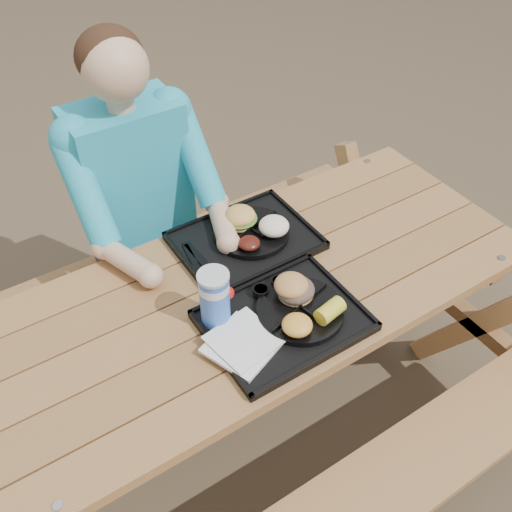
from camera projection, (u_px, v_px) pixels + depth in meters
ground at (256, 413)px, 2.31m from camera, size 60.00×60.00×0.00m
picnic_table at (256, 358)px, 2.05m from camera, size 1.80×1.49×0.75m
tray_near at (284, 321)px, 1.67m from camera, size 0.45×0.35×0.02m
tray_far at (245, 242)px, 1.93m from camera, size 0.45×0.35×0.02m
plate_near at (300, 310)px, 1.68m from camera, size 0.26×0.26×0.02m
plate_far at (251, 232)px, 1.93m from camera, size 0.26×0.26×0.02m
napkin_stack at (242, 344)px, 1.59m from camera, size 0.23×0.23×0.02m
soda_cup at (215, 299)px, 1.61m from camera, size 0.09×0.09×0.17m
condiment_bbq at (261, 292)px, 1.72m from camera, size 0.05×0.05×0.03m
condiment_mustard at (279, 283)px, 1.75m from camera, size 0.05×0.05×0.03m
sandwich at (296, 282)px, 1.67m from camera, size 0.11×0.11×0.11m
mac_cheese at (297, 325)px, 1.60m from camera, size 0.09×0.09×0.04m
corn_cob at (330, 311)px, 1.63m from camera, size 0.10×0.10×0.05m
cutlery_far at (196, 254)px, 1.86m from camera, size 0.03×0.14×0.01m
burger at (240, 212)px, 1.92m from camera, size 0.11×0.11×0.10m
baked_beans at (249, 243)px, 1.85m from camera, size 0.07×0.07×0.03m
potato_salad at (274, 226)px, 1.90m from camera, size 0.10×0.10×0.06m
diner at (142, 224)px, 2.18m from camera, size 0.48×0.84×1.28m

